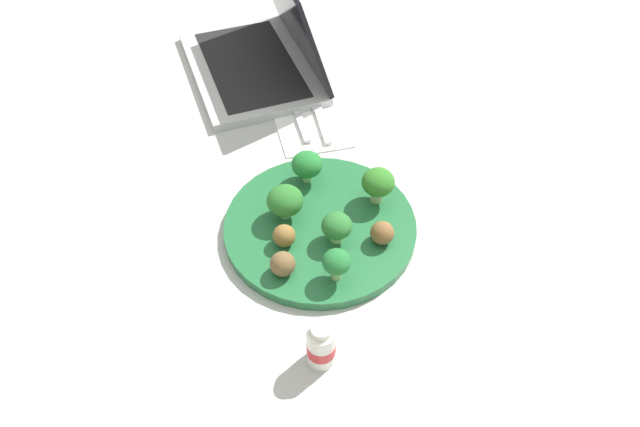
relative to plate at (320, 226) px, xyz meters
The scene contains 15 objects.
ground_plane 0.01m from the plate, ahead, with size 4.00×4.00×0.00m, color #B2B2AD.
plate is the anchor object (origin of this frame).
broccoli_floret_front_left 0.11m from the plate, 73.96° to the right, with size 0.05×0.05×0.06m.
broccoli_floret_center 0.07m from the plate, 62.68° to the left, with size 0.05×0.05×0.05m.
broccoli_floret_front_right 0.11m from the plate, behind, with size 0.04×0.04×0.05m.
broccoli_floret_far_rim 0.05m from the plate, 155.98° to the right, with size 0.04×0.04×0.05m.
broccoli_floret_mid_left 0.10m from the plate, ahead, with size 0.05×0.05×0.05m.
meatball_back_left 0.07m from the plate, 115.01° to the left, with size 0.03×0.03×0.03m, color brown.
meatball_mid_left 0.10m from the plate, 138.07° to the left, with size 0.03×0.03×0.03m, color brown.
meatball_center 0.10m from the plate, 123.78° to the right, with size 0.03×0.03×0.03m, color brown.
napkin 0.25m from the plate, ahead, with size 0.17×0.12×0.01m, color white.
fork 0.26m from the plate, ahead, with size 0.12×0.02×0.01m.
knife 0.26m from the plate, 12.13° to the right, with size 0.15×0.02×0.01m.
yogurt_bottle 0.21m from the plate, 167.86° to the left, with size 0.04×0.04×0.07m.
laptop 0.43m from the plate, ahead, with size 0.35×0.26×0.21m.
Camera 1 is at (-0.54, 0.12, 0.64)m, focal length 32.23 mm.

